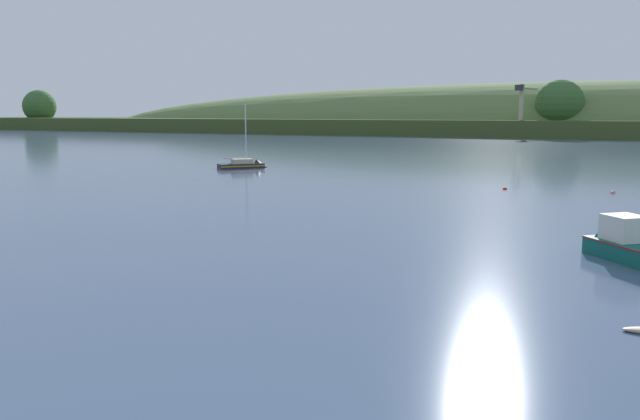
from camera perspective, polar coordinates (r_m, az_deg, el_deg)
The scene contains 6 objects.
far_shoreline_hill at distance 245.44m, azimuth 21.63°, elevation 6.41°, with size 551.71×88.02×37.56m.
dockside_crane at distance 212.32m, azimuth 17.63°, elevation 8.39°, with size 5.39×12.96×16.54m.
sailboat_midwater_white at distance 89.26m, azimuth -6.61°, elevation 3.87°, with size 6.17×6.88×9.92m.
fishing_boat_moored at distance 36.84m, azimuth 26.24°, elevation -3.34°, with size 6.18×6.51×4.17m.
mooring_buoy_midchannel at distance 66.41m, azimuth 16.25°, elevation 1.78°, with size 0.44×0.44×0.52m.
mooring_buoy_off_fishing_boat at distance 67.07m, azimuth 24.78°, elevation 1.39°, with size 0.46×0.46×0.54m.
Camera 1 is at (12.87, 2.32, 7.60)m, focal length 35.68 mm.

